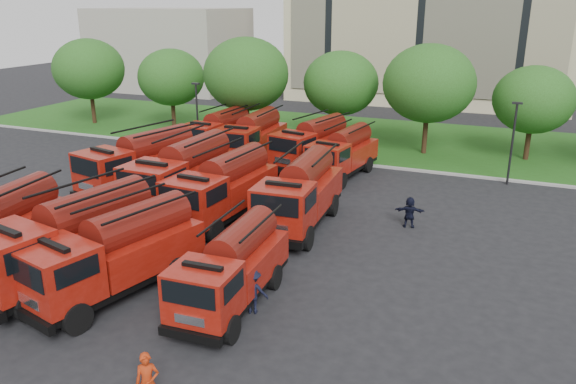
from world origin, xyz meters
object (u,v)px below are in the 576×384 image
firefighter_3 (253,312)px  firefighter_4 (144,238)px  fire_truck_3 (232,268)px  firefighter_1 (85,311)px  fire_truck_7 (300,193)px  fire_truck_10 (313,143)px  fire_truck_4 (141,163)px  fire_truck_11 (343,153)px  firefighter_5 (408,227)px  fire_truck_8 (219,133)px  fire_truck_2 (116,253)px  fire_truck_6 (223,188)px  fire_truck_5 (184,174)px  fire_truck_9 (252,138)px  firefighter_2 (245,292)px  fire_truck_1 (72,239)px

firefighter_3 → firefighter_4: (-7.79, 4.12, 0.00)m
fire_truck_3 → firefighter_1: fire_truck_3 is taller
fire_truck_7 → fire_truck_10: fire_truck_7 is taller
fire_truck_7 → firefighter_3: 8.77m
fire_truck_4 → fire_truck_11: bearing=50.3°
firefighter_5 → fire_truck_8: bearing=-40.2°
fire_truck_2 → fire_truck_10: bearing=101.6°
fire_truck_2 → fire_truck_7: bearing=80.8°
fire_truck_3 → fire_truck_6: size_ratio=0.85×
fire_truck_7 → fire_truck_10: 10.73m
fire_truck_7 → firefighter_4: 7.88m
fire_truck_3 → fire_truck_4: fire_truck_4 is taller
fire_truck_5 → firefighter_1: 11.43m
fire_truck_8 → fire_truck_9: fire_truck_9 is taller
fire_truck_7 → firefighter_1: bearing=-114.9°
fire_truck_10 → firefighter_3: (4.52, -18.76, -1.64)m
firefighter_3 → firefighter_5: firefighter_3 is taller
fire_truck_8 → firefighter_2: 21.19m
fire_truck_9 → firefighter_1: 21.09m
fire_truck_5 → fire_truck_7: 6.87m
fire_truck_3 → firefighter_4: size_ratio=4.04×
fire_truck_6 → fire_truck_3: bearing=-55.2°
fire_truck_5 → firefighter_5: size_ratio=5.13×
fire_truck_5 → fire_truck_4: bearing=163.5°
fire_truck_11 → firefighter_1: bearing=-92.7°
firefighter_4 → firefighter_2: bearing=-177.1°
fire_truck_9 → fire_truck_10: 4.44m
fire_truck_6 → firefighter_5: 9.57m
fire_truck_6 → firefighter_3: size_ratio=4.46×
fire_truck_1 → fire_truck_6: fire_truck_1 is taller
fire_truck_3 → firefighter_2: 1.74m
fire_truck_3 → fire_truck_7: 8.21m
fire_truck_5 → firefighter_2: (7.39, -7.50, -1.84)m
fire_truck_5 → fire_truck_10: bearing=71.0°
fire_truck_11 → firefighter_4: size_ratio=4.30×
fire_truck_3 → fire_truck_10: 18.82m
firefighter_3 → firefighter_5: 10.98m
fire_truck_1 → fire_truck_4: 11.23m
fire_truck_4 → fire_truck_6: 6.95m
fire_truck_7 → fire_truck_10: bearing=103.2°
fire_truck_1 → fire_truck_8: bearing=113.7°
fire_truck_3 → firefighter_3: bearing=-18.7°
fire_truck_9 → fire_truck_11: size_ratio=1.08×
fire_truck_7 → fire_truck_8: fire_truck_7 is taller
fire_truck_10 → firefighter_5: bearing=-32.9°
fire_truck_7 → firefighter_1: 11.68m
firefighter_2 → fire_truck_11: bearing=11.3°
firefighter_3 → firefighter_4: firefighter_3 is taller
fire_truck_1 → fire_truck_3: bearing=17.7°
fire_truck_3 → fire_truck_5: size_ratio=0.81×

